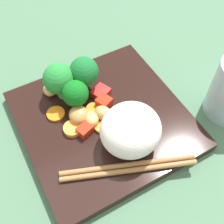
# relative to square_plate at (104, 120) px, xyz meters

# --- Properties ---
(ground_plane) EXTENTS (1.10, 1.10, 0.02)m
(ground_plane) POSITION_rel_square_plate_xyz_m (0.00, 0.00, -0.02)
(ground_plane) COLOR #487053
(square_plate) EXTENTS (0.27, 0.27, 0.02)m
(square_plate) POSITION_rel_square_plate_xyz_m (0.00, 0.00, 0.00)
(square_plate) COLOR black
(square_plate) RESTS_ON ground_plane
(rice_mound) EXTENTS (0.12, 0.11, 0.07)m
(rice_mound) POSITION_rel_square_plate_xyz_m (-0.02, 0.06, 0.05)
(rice_mound) COLOR white
(rice_mound) RESTS_ON square_plate
(broccoli_floret_0) EXTENTS (0.05, 0.05, 0.07)m
(broccoli_floret_0) POSITION_rel_square_plate_xyz_m (0.04, -0.08, 0.05)
(broccoli_floret_0) COLOR #62AC4D
(broccoli_floret_0) RESTS_ON square_plate
(broccoli_floret_1) EXTENTS (0.04, 0.04, 0.06)m
(broccoli_floret_1) POSITION_rel_square_plate_xyz_m (0.03, -0.04, 0.04)
(broccoli_floret_1) COLOR #6EB250
(broccoli_floret_1) RESTS_ON square_plate
(broccoli_floret_2) EXTENTS (0.05, 0.05, 0.07)m
(broccoli_floret_2) POSITION_rel_square_plate_xyz_m (0.00, -0.07, 0.05)
(broccoli_floret_2) COLOR #619744
(broccoli_floret_2) RESTS_ON square_plate
(carrot_slice_0) EXTENTS (0.03, 0.03, 0.01)m
(carrot_slice_0) POSITION_rel_square_plate_xyz_m (0.02, -0.07, 0.01)
(carrot_slice_0) COLOR orange
(carrot_slice_0) RESTS_ON square_plate
(carrot_slice_1) EXTENTS (0.04, 0.04, 0.01)m
(carrot_slice_1) POSITION_rel_square_plate_xyz_m (0.06, -0.00, 0.01)
(carrot_slice_1) COLOR orange
(carrot_slice_1) RESTS_ON square_plate
(carrot_slice_2) EXTENTS (0.03, 0.03, 0.01)m
(carrot_slice_2) POSITION_rel_square_plate_xyz_m (0.01, 0.02, 0.01)
(carrot_slice_2) COLOR orange
(carrot_slice_2) RESTS_ON square_plate
(carrot_slice_3) EXTENTS (0.03, 0.03, 0.00)m
(carrot_slice_3) POSITION_rel_square_plate_xyz_m (0.01, -0.02, 0.01)
(carrot_slice_3) COLOR orange
(carrot_slice_3) RESTS_ON square_plate
(carrot_slice_4) EXTENTS (0.03, 0.03, 0.00)m
(carrot_slice_4) POSITION_rel_square_plate_xyz_m (0.07, -0.04, 0.01)
(carrot_slice_4) COLOR orange
(carrot_slice_4) RESTS_ON square_plate
(pepper_chunk_0) EXTENTS (0.03, 0.03, 0.01)m
(pepper_chunk_0) POSITION_rel_square_plate_xyz_m (0.04, 0.01, 0.02)
(pepper_chunk_0) COLOR red
(pepper_chunk_0) RESTS_ON square_plate
(pepper_chunk_1) EXTENTS (0.04, 0.04, 0.01)m
(pepper_chunk_1) POSITION_rel_square_plate_xyz_m (-0.02, -0.05, 0.02)
(pepper_chunk_1) COLOR red
(pepper_chunk_1) RESTS_ON square_plate
(pepper_chunk_2) EXTENTS (0.03, 0.03, 0.02)m
(pepper_chunk_2) POSITION_rel_square_plate_xyz_m (-0.01, -0.02, 0.02)
(pepper_chunk_2) COLOR red
(pepper_chunk_2) RESTS_ON square_plate
(chicken_piece_0) EXTENTS (0.02, 0.03, 0.02)m
(chicken_piece_0) POSITION_rel_square_plate_xyz_m (0.06, -0.09, 0.02)
(chicken_piece_0) COLOR tan
(chicken_piece_0) RESTS_ON square_plate
(chicken_piece_1) EXTENTS (0.04, 0.04, 0.02)m
(chicken_piece_1) POSITION_rel_square_plate_xyz_m (0.04, -0.02, 0.02)
(chicken_piece_1) COLOR #BA8649
(chicken_piece_1) RESTS_ON square_plate
(chicken_piece_2) EXTENTS (0.03, 0.03, 0.02)m
(chicken_piece_2) POSITION_rel_square_plate_xyz_m (0.02, -0.00, 0.02)
(chicken_piece_2) COLOR tan
(chicken_piece_2) RESTS_ON square_plate
(chicken_piece_3) EXTENTS (0.04, 0.04, 0.02)m
(chicken_piece_3) POSITION_rel_square_plate_xyz_m (0.00, 0.00, 0.02)
(chicken_piece_3) COLOR tan
(chicken_piece_3) RESTS_ON square_plate
(chicken_piece_4) EXTENTS (0.04, 0.04, 0.02)m
(chicken_piece_4) POSITION_rel_square_plate_xyz_m (0.02, -0.09, 0.02)
(chicken_piece_4) COLOR tan
(chicken_piece_4) RESTS_ON square_plate
(chopstick_pair) EXTENTS (0.20, 0.08, 0.01)m
(chopstick_pair) POSITION_rel_square_plate_xyz_m (0.01, 0.10, 0.01)
(chopstick_pair) COLOR #9B6B3E
(chopstick_pair) RESTS_ON square_plate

